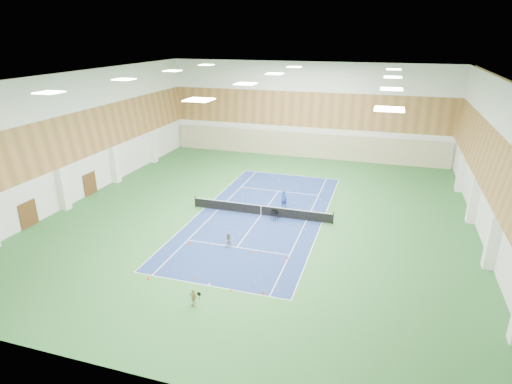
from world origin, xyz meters
TOP-DOWN VIEW (x-y plane):
  - ground at (0.00, 0.00)m, footprint 40.00×40.00m
  - room_shell at (0.00, 0.00)m, footprint 36.00×40.00m
  - wood_cladding at (0.00, 0.00)m, footprint 36.00×40.00m
  - ceiling_light_grid at (0.00, 0.00)m, footprint 21.40×25.40m
  - court_surface at (0.00, 0.00)m, footprint 10.97×23.77m
  - tennis_balls_scatter at (0.00, 0.00)m, footprint 10.57×22.77m
  - tennis_net at (0.00, 0.00)m, footprint 12.80×0.10m
  - back_curtain at (0.00, 19.75)m, footprint 35.40×0.16m
  - door_left_a at (-17.92, -8.00)m, footprint 0.08×1.80m
  - door_left_b at (-17.92, 0.00)m, footprint 0.08×1.80m
  - coach at (1.51, 2.41)m, footprint 0.67×0.50m
  - child_court at (-0.58, -6.53)m, footprint 0.62×0.51m
  - child_apron at (-0.01, -14.09)m, footprint 0.71×0.45m
  - ball_cart at (1.43, -0.70)m, footprint 0.64×0.64m
  - cone_svc_a at (-3.61, -6.97)m, footprint 0.22×0.22m
  - cone_svc_b at (-0.84, -5.92)m, footprint 0.20×0.20m
  - cone_svc_c at (1.28, -6.92)m, footprint 0.20×0.20m
  - cone_svc_d at (4.07, -6.95)m, footprint 0.20×0.20m
  - cone_base_a at (-4.09, -12.38)m, footprint 0.21×0.21m
  - cone_base_b at (-1.14, -11.35)m, footprint 0.22×0.22m
  - cone_base_c at (1.62, -12.05)m, footprint 0.19×0.19m
  - cone_base_d at (3.65, -11.69)m, footprint 0.21×0.21m

SIDE VIEW (x-z plane):
  - ground at x=0.00m, z-range 0.00..0.00m
  - court_surface at x=0.00m, z-range 0.00..0.01m
  - tennis_balls_scatter at x=0.00m, z-range 0.01..0.08m
  - cone_base_c at x=1.62m, z-range 0.00..0.21m
  - cone_svc_c at x=1.28m, z-range 0.00..0.22m
  - cone_svc_b at x=-0.84m, z-range 0.00..0.22m
  - cone_svc_d at x=4.07m, z-range 0.00..0.22m
  - cone_base_a at x=-4.09m, z-range 0.00..0.23m
  - cone_base_d at x=3.65m, z-range 0.00..0.23m
  - cone_base_b at x=-1.14m, z-range 0.00..0.24m
  - cone_svc_a at x=-3.61m, z-range 0.00..0.25m
  - ball_cart at x=1.43m, z-range 0.00..0.93m
  - tennis_net at x=0.00m, z-range 0.00..1.10m
  - child_apron at x=-0.01m, z-range 0.00..1.13m
  - child_court at x=-0.58m, z-range 0.00..1.17m
  - coach at x=1.51m, z-range 0.00..1.66m
  - door_left_a at x=-17.92m, z-range 0.00..2.20m
  - door_left_b at x=-17.92m, z-range 0.00..2.20m
  - back_curtain at x=0.00m, z-range 0.00..3.20m
  - room_shell at x=0.00m, z-range 0.00..12.00m
  - wood_cladding at x=0.00m, z-range 4.00..12.00m
  - ceiling_light_grid at x=0.00m, z-range 11.89..11.95m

